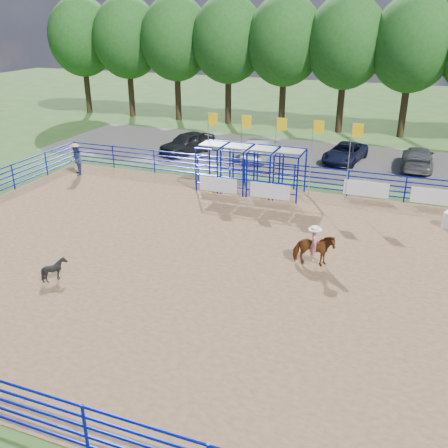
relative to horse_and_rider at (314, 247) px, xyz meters
The scene contains 13 objects.
ground 3.23m from the horse_and_rider, 159.02° to the right, with size 120.00×120.00×0.00m, color #3A5E25.
arena_dirt 3.22m from the horse_and_rider, 159.02° to the right, with size 30.00×20.00×0.02m, color olive.
gravel_strip 16.17m from the horse_and_rider, 100.38° to the left, with size 40.00×10.00×0.01m, color slate.
horse_and_rider is the anchor object (origin of this frame).
calf 10.04m from the horse_and_rider, 152.31° to the right, with size 0.71×0.80×0.89m, color black.
spectator_cowboy 17.57m from the horse_and_rider, 157.34° to the left, with size 1.13×1.16×1.94m.
car_a 18.45m from the horse_and_rider, 130.49° to the left, with size 1.80×4.46×1.52m, color black.
car_b 15.75m from the horse_and_rider, 114.74° to the left, with size 1.50×4.31×1.42m, color #92949A.
car_c 15.84m from the horse_and_rider, 93.81° to the left, with size 2.08×4.51×1.25m, color #141733.
car_d 16.28m from the horse_and_rider, 77.35° to the left, with size 1.95×4.80×1.39m, color #59595C.
perimeter_fence 3.12m from the horse_and_rider, 159.02° to the right, with size 30.10×20.10×1.50m.
chute_assembly 9.11m from the horse_and_rider, 121.91° to the left, with size 19.32×2.41×4.20m.
treeline 25.93m from the horse_and_rider, 96.67° to the left, with size 56.40×6.40×11.24m.
Camera 1 is at (5.94, -16.81, 9.43)m, focal length 40.00 mm.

